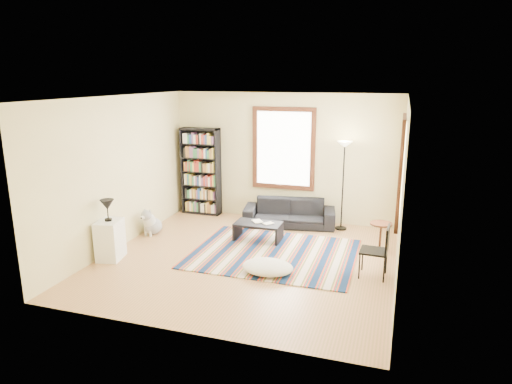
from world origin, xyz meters
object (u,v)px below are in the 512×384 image
(sofa, at_px, (289,213))
(dog, at_px, (153,221))
(floor_cushion, at_px, (268,267))
(folding_chair, at_px, (374,251))
(floor_lamp, at_px, (343,186))
(white_cabinet, at_px, (110,240))
(side_table, at_px, (380,237))
(bookshelf, at_px, (201,171))
(coffee_table, at_px, (258,232))

(sofa, relative_size, dog, 3.55)
(floor_cushion, distance_m, folding_chair, 1.72)
(floor_cushion, distance_m, dog, 3.00)
(floor_lamp, relative_size, white_cabinet, 2.66)
(side_table, height_order, white_cabinet, white_cabinet)
(floor_cushion, bearing_deg, sofa, 95.71)
(sofa, height_order, floor_cushion, sofa)
(folding_chair, bearing_deg, bookshelf, 152.66)
(folding_chair, bearing_deg, dog, 173.55)
(sofa, bearing_deg, bookshelf, 163.13)
(bookshelf, relative_size, folding_chair, 2.33)
(floor_lamp, distance_m, side_table, 1.49)
(dog, bearing_deg, sofa, 38.40)
(folding_chair, distance_m, dog, 4.48)
(floor_lamp, bearing_deg, coffee_table, -140.83)
(bookshelf, xyz_separation_m, coffee_table, (1.81, -1.36, -0.82))
(sofa, bearing_deg, floor_cushion, -94.09)
(sofa, xyz_separation_m, floor_lamp, (1.10, 0.10, 0.65))
(floor_lamp, distance_m, white_cabinet, 4.68)
(bookshelf, xyz_separation_m, floor_cushion, (2.43, -2.78, -0.89))
(coffee_table, bearing_deg, floor_lamp, 39.17)
(sofa, relative_size, floor_lamp, 1.04)
(coffee_table, distance_m, dog, 2.18)
(side_table, bearing_deg, coffee_table, -176.26)
(white_cabinet, bearing_deg, bookshelf, 70.82)
(coffee_table, xyz_separation_m, floor_cushion, (0.61, -1.43, -0.07))
(bookshelf, height_order, floor_lamp, bookshelf)
(bookshelf, bearing_deg, white_cabinet, -97.18)
(folding_chair, height_order, dog, folding_chair)
(white_cabinet, xyz_separation_m, dog, (0.04, 1.39, -0.08))
(coffee_table, bearing_deg, dog, -172.39)
(folding_chair, xyz_separation_m, dog, (-4.41, 0.73, -0.16))
(floor_lamp, xyz_separation_m, folding_chair, (0.80, -2.21, -0.50))
(side_table, bearing_deg, white_cabinet, -157.92)
(sofa, distance_m, dog, 2.87)
(coffee_table, xyz_separation_m, white_cabinet, (-2.20, -1.67, 0.17))
(bookshelf, bearing_deg, coffee_table, -36.81)
(floor_cushion, bearing_deg, bookshelf, 131.08)
(sofa, height_order, side_table, sofa)
(floor_lamp, bearing_deg, floor_cushion, -107.95)
(side_table, distance_m, white_cabinet, 4.86)
(bookshelf, xyz_separation_m, dog, (-0.34, -1.65, -0.73))
(bookshelf, distance_m, floor_lamp, 3.28)
(floor_lamp, relative_size, dog, 3.42)
(coffee_table, height_order, white_cabinet, white_cabinet)
(floor_lamp, bearing_deg, folding_chair, -70.20)
(coffee_table, bearing_deg, bookshelf, 143.19)
(sofa, distance_m, white_cabinet, 3.77)
(side_table, height_order, folding_chair, folding_chair)
(floor_lamp, height_order, white_cabinet, floor_lamp)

